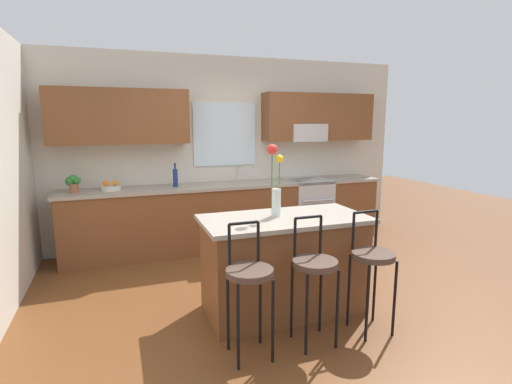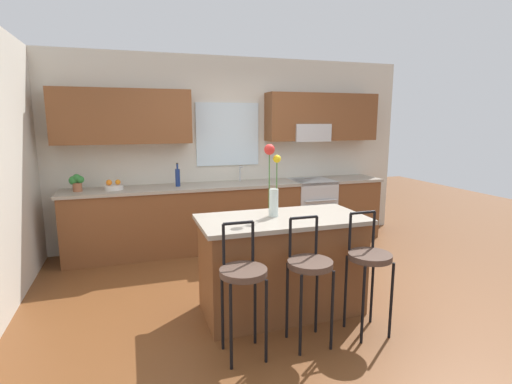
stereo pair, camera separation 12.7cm
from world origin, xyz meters
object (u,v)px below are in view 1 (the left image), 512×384
at_px(kitchen_island, 284,264).
at_px(fruit_bowl_oranges, 111,187).
at_px(oven_range, 308,209).
at_px(flower_vase, 275,184).
at_px(potted_plant_small, 73,182).
at_px(bar_stool_far, 372,261).
at_px(bottle_olive_oil, 175,177).
at_px(bar_stool_near, 249,278).
at_px(bar_stool_middle, 314,269).

xyz_separation_m(kitchen_island, fruit_bowl_oranges, (-1.53, 2.04, 0.50)).
bearing_deg(kitchen_island, oven_range, 57.46).
bearing_deg(kitchen_island, flower_vase, 140.70).
bearing_deg(potted_plant_small, bar_stool_far, -46.42).
distance_m(bar_stool_far, bottle_olive_oil, 2.95).
distance_m(flower_vase, fruit_bowl_oranges, 2.47).
distance_m(bar_stool_near, bar_stool_middle, 0.55).
relative_size(bar_stool_near, fruit_bowl_oranges, 4.34).
bearing_deg(bar_stool_far, kitchen_island, 132.62).
relative_size(bar_stool_middle, bottle_olive_oil, 3.27).
distance_m(bar_stool_near, bottle_olive_oil, 2.67).
height_order(bar_stool_far, flower_vase, flower_vase).
bearing_deg(bar_stool_middle, oven_range, 63.81).
height_order(kitchen_island, fruit_bowl_oranges, fruit_bowl_oranges).
bearing_deg(kitchen_island, bar_stool_near, -132.62).
xyz_separation_m(bar_stool_middle, bar_stool_far, (0.55, 0.00, 0.00)).
distance_m(bar_stool_near, potted_plant_small, 3.02).
bearing_deg(bottle_olive_oil, flower_vase, -72.25).
xyz_separation_m(bar_stool_middle, bottle_olive_oil, (-0.70, 2.63, 0.41)).
bearing_deg(oven_range, bar_stool_middle, -116.19).
bearing_deg(bottle_olive_oil, bar_stool_far, -64.53).
bearing_deg(fruit_bowl_oranges, bar_stool_far, -51.77).
height_order(bar_stool_near, bottle_olive_oil, bottle_olive_oil).
xyz_separation_m(kitchen_island, bar_stool_near, (-0.55, -0.60, 0.17)).
xyz_separation_m(flower_vase, potted_plant_small, (-1.89, 1.98, -0.18)).
bearing_deg(bar_stool_far, bar_stool_middle, 180.00).
bearing_deg(potted_plant_small, bar_stool_middle, -53.38).
bearing_deg(bar_stool_near, fruit_bowl_oranges, 110.32).
height_order(oven_range, bar_stool_middle, bar_stool_middle).
xyz_separation_m(bar_stool_far, potted_plant_small, (-2.51, 2.64, 0.41)).
distance_m(kitchen_island, bar_stool_middle, 0.62).
xyz_separation_m(oven_range, flower_vase, (-1.36, -1.95, 0.77)).
relative_size(bar_stool_near, bar_stool_far, 1.00).
relative_size(kitchen_island, bar_stool_far, 1.48).
relative_size(bar_stool_middle, flower_vase, 1.55).
xyz_separation_m(flower_vase, bottle_olive_oil, (-0.63, 1.98, -0.18)).
xyz_separation_m(oven_range, bottle_olive_oil, (-1.99, 0.02, 0.59)).
relative_size(bar_stool_far, fruit_bowl_oranges, 4.34).
distance_m(bar_stool_middle, fruit_bowl_oranges, 3.06).
relative_size(oven_range, bar_stool_middle, 0.88).
xyz_separation_m(oven_range, bar_stool_far, (-0.73, -2.61, 0.18)).
bearing_deg(flower_vase, fruit_bowl_oranges, 126.31).
distance_m(kitchen_island, bar_stool_near, 0.83).
distance_m(oven_range, bottle_olive_oil, 2.07).
bearing_deg(bar_stool_near, oven_range, 54.91).
height_order(bar_stool_near, potted_plant_small, potted_plant_small).
height_order(bar_stool_far, fruit_bowl_oranges, fruit_bowl_oranges).
height_order(oven_range, fruit_bowl_oranges, fruit_bowl_oranges).
xyz_separation_m(bar_stool_middle, flower_vase, (-0.07, 0.66, 0.59)).
bearing_deg(potted_plant_small, bar_stool_near, -61.88).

